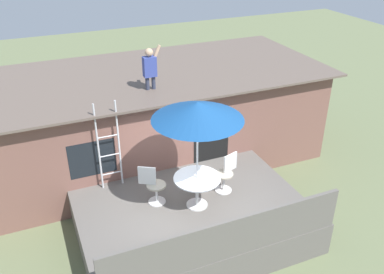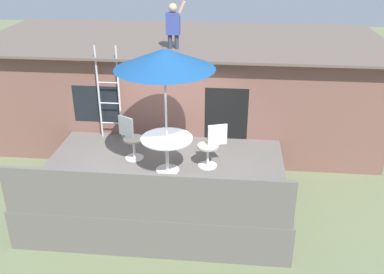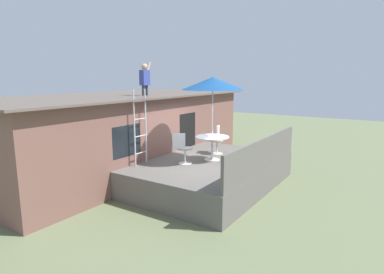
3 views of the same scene
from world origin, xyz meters
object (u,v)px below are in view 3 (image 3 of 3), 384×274
patio_umbrella (213,84)px  step_ladder (140,127)px  patio_table (212,142)px  person_figure (145,77)px  patio_chair_left (183,149)px  patio_chair_right (217,140)px

patio_umbrella → step_ladder: patio_umbrella is taller
patio_table → person_figure: 3.17m
step_ladder → person_figure: size_ratio=1.98×
step_ladder → patio_table: bearing=-43.9°
step_ladder → patio_chair_left: 1.39m
person_figure → patio_chair_right: person_figure is taller
patio_table → person_figure: (-0.18, 2.50, 1.95)m
step_ladder → patio_chair_left: (0.71, -1.00, -0.64)m
patio_table → patio_chair_right: patio_chair_right is taller
step_ladder → patio_chair_right: step_ladder is taller
step_ladder → person_figure: person_figure is taller
step_ladder → patio_chair_left: bearing=-54.7°
patio_table → patio_chair_right: 0.94m
person_figure → patio_chair_left: size_ratio=1.21×
patio_umbrella → patio_chair_right: bearing=19.0°
patio_table → patio_chair_left: size_ratio=1.13×
patio_chair_right → patio_table: bearing=-0.0°
person_figure → patio_chair_right: (1.06, -2.20, -2.08)m
step_ladder → patio_chair_left: size_ratio=2.39×
step_ladder → patio_chair_right: size_ratio=2.39×
patio_chair_right → step_ladder: bearing=-45.3°
patio_table → patio_umbrella: size_ratio=0.41×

